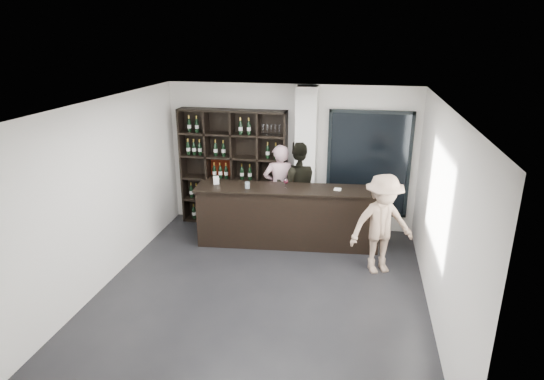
% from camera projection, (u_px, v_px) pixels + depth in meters
% --- Properties ---
extents(floor, '(5.00, 5.50, 0.01)m').
position_uv_depth(floor, '(262.00, 291.00, 7.10)').
color(floor, black).
rests_on(floor, ground).
extents(wine_shelf, '(2.20, 0.35, 2.40)m').
position_uv_depth(wine_shelf, '(233.00, 168.00, 9.30)').
color(wine_shelf, black).
rests_on(wine_shelf, floor).
extents(structural_column, '(0.40, 0.40, 2.90)m').
position_uv_depth(structural_column, '(306.00, 161.00, 8.86)').
color(structural_column, silver).
rests_on(structural_column, floor).
extents(glass_panel, '(1.60, 0.08, 2.10)m').
position_uv_depth(glass_panel, '(368.00, 164.00, 8.86)').
color(glass_panel, black).
rests_on(glass_panel, floor).
extents(tasting_counter, '(3.42, 0.71, 1.13)m').
position_uv_depth(tasting_counter, '(288.00, 216.00, 8.52)').
color(tasting_counter, black).
rests_on(tasting_counter, floor).
extents(taster_pink, '(0.74, 0.59, 1.78)m').
position_uv_depth(taster_pink, '(280.00, 188.00, 9.07)').
color(taster_pink, '#C89BA4').
rests_on(taster_pink, floor).
extents(taster_black, '(1.01, 0.83, 1.90)m').
position_uv_depth(taster_black, '(298.00, 186.00, 8.98)').
color(taster_black, black).
rests_on(taster_black, floor).
extents(customer, '(1.26, 1.03, 1.71)m').
position_uv_depth(customer, '(382.00, 224.00, 7.44)').
color(customer, gray).
rests_on(customer, floor).
extents(wine_glass, '(0.12, 0.12, 0.21)m').
position_uv_depth(wine_glass, '(286.00, 183.00, 8.30)').
color(wine_glass, white).
rests_on(wine_glass, tasting_counter).
extents(spit_cup, '(0.10, 0.10, 0.12)m').
position_uv_depth(spit_cup, '(247.00, 185.00, 8.31)').
color(spit_cup, silver).
rests_on(spit_cup, tasting_counter).
extents(napkin_stack, '(0.13, 0.13, 0.02)m').
position_uv_depth(napkin_stack, '(338.00, 189.00, 8.24)').
color(napkin_stack, white).
rests_on(napkin_stack, tasting_counter).
extents(card_stand, '(0.12, 0.09, 0.15)m').
position_uv_depth(card_stand, '(216.00, 180.00, 8.53)').
color(card_stand, white).
rests_on(card_stand, tasting_counter).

